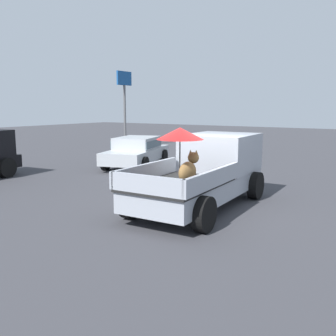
{
  "coord_description": "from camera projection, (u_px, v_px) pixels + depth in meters",
  "views": [
    {
      "loc": [
        -8.77,
        -4.72,
        2.71
      ],
      "look_at": [
        -0.54,
        0.65,
        1.1
      ],
      "focal_mm": 40.45,
      "sensor_mm": 36.0,
      "label": 1
    }
  ],
  "objects": [
    {
      "name": "ground_plane",
      "position": [
        199.0,
        207.0,
        10.23
      ],
      "size": [
        80.0,
        80.0,
        0.0
      ],
      "primitive_type": "plane",
      "color": "#38383D"
    },
    {
      "name": "pickup_truck_main",
      "position": [
        207.0,
        170.0,
        10.45
      ],
      "size": [
        5.11,
        2.39,
        2.22
      ],
      "rotation": [
        0.0,
        0.0,
        0.04
      ],
      "color": "black",
      "rests_on": "ground"
    },
    {
      "name": "parked_sedan_near",
      "position": [
        137.0,
        150.0,
        17.11
      ],
      "size": [
        4.62,
        2.9,
        1.33
      ],
      "rotation": [
        0.0,
        0.0,
        3.43
      ],
      "color": "black",
      "rests_on": "ground"
    },
    {
      "name": "motel_sign",
      "position": [
        124.0,
        94.0,
        25.16
      ],
      "size": [
        1.4,
        0.16,
        4.98
      ],
      "color": "#59595B",
      "rests_on": "ground"
    }
  ]
}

